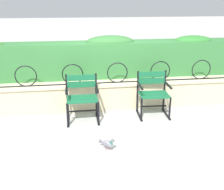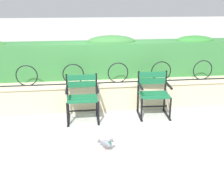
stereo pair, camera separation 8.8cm
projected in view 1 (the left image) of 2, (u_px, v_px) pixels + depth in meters
ground_plane at (113, 125)px, 4.82m from camera, size 60.00×60.00×0.00m
stone_wall at (107, 95)px, 5.49m from camera, size 8.33×0.41×0.57m
iron_arch_fence at (97, 75)px, 5.24m from camera, size 7.77×0.02×0.42m
hedge_row at (104, 58)px, 5.69m from camera, size 8.16×0.58×0.88m
park_chair_left at (82, 96)px, 4.93m from camera, size 0.60×0.52×0.85m
park_chair_right at (153, 92)px, 5.15m from camera, size 0.61×0.55×0.85m
pigeon_near_chairs at (107, 143)px, 4.00m from camera, size 0.24×0.23×0.22m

